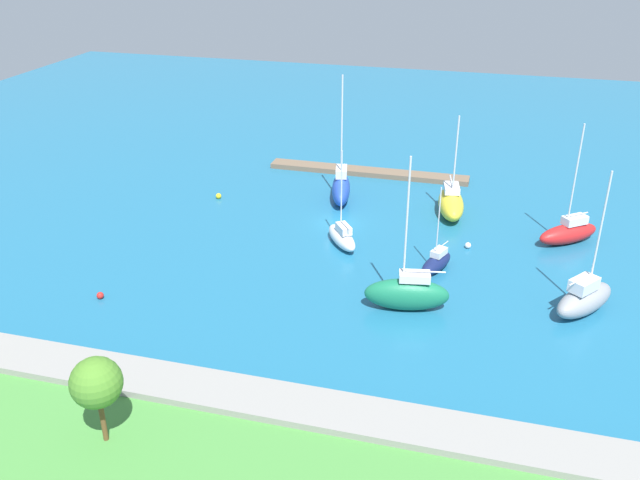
{
  "coord_description": "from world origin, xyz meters",
  "views": [
    {
      "loc": [
        -15.35,
        64.11,
        30.18
      ],
      "look_at": [
        0.0,
        7.34,
        1.5
      ],
      "focal_mm": 38.11,
      "sensor_mm": 36.0,
      "label": 1
    }
  ],
  "objects": [
    {
      "name": "shoreline_park",
      "position": [
        0.0,
        36.51,
        0.55
      ],
      "size": [
        48.36,
        11.2,
        1.1
      ],
      "primitive_type": "cube",
      "color": "#478C3D",
      "rests_on": "ground"
    },
    {
      "name": "breakwater",
      "position": [
        0.0,
        30.99,
        0.8
      ],
      "size": [
        59.64,
        3.76,
        1.59
      ],
      "primitive_type": "cube",
      "color": "gray",
      "rests_on": "ground"
    },
    {
      "name": "mooring_buoy_red",
      "position": [
        16.08,
        20.44,
        0.3
      ],
      "size": [
        0.61,
        0.61,
        0.61
      ],
      "primitive_type": "sphere",
      "color": "red",
      "rests_on": "water"
    },
    {
      "name": "sailboat_navy_by_breakwater",
      "position": [
        -11.27,
        7.69,
        0.82
      ],
      "size": [
        3.25,
        5.01,
        8.36
      ],
      "rotation": [
        0.0,
        0.0,
        1.19
      ],
      "color": "#141E4C",
      "rests_on": "water"
    },
    {
      "name": "sailboat_yellow_far_south",
      "position": [
        -11.33,
        -5.54,
        1.39
      ],
      "size": [
        3.93,
        7.95,
        11.22
      ],
      "rotation": [
        0.0,
        0.0,
        1.74
      ],
      "color": "yellow",
      "rests_on": "water"
    },
    {
      "name": "sailboat_white_lone_north",
      "position": [
        -1.63,
        4.98,
        0.98
      ],
      "size": [
        4.65,
        5.58,
        9.82
      ],
      "rotation": [
        0.0,
        0.0,
        5.33
      ],
      "color": "white",
      "rests_on": "water"
    },
    {
      "name": "sailboat_red_far_north",
      "position": [
        -23.37,
        -1.57,
        1.17
      ],
      "size": [
        6.72,
        5.87,
        12.35
      ],
      "rotation": [
        0.0,
        0.0,
        0.66
      ],
      "color": "red",
      "rests_on": "water"
    },
    {
      "name": "water",
      "position": [
        0.0,
        0.0,
        0.0
      ],
      "size": [
        160.0,
        160.0,
        0.0
      ],
      "primitive_type": "plane",
      "color": "#1E668C",
      "rests_on": "ground"
    },
    {
      "name": "pier_dock",
      "position": [
        -0.08,
        -15.6,
        0.31
      ],
      "size": [
        25.21,
        2.35,
        0.62
      ],
      "primitive_type": "cube",
      "color": "brown",
      "rests_on": "ground"
    },
    {
      "name": "mooring_buoy_yellow",
      "position": [
        15.03,
        -3.18,
        0.32
      ],
      "size": [
        0.64,
        0.64,
        0.64
      ],
      "primitive_type": "sphere",
      "color": "yellow",
      "rests_on": "water"
    },
    {
      "name": "mooring_buoy_white",
      "position": [
        -13.82,
        2.33,
        0.3
      ],
      "size": [
        0.61,
        0.61,
        0.61
      ],
      "primitive_type": "sphere",
      "color": "white",
      "rests_on": "water"
    },
    {
      "name": "sailboat_blue_along_channel",
      "position": [
        1.18,
        -6.25,
        1.62
      ],
      "size": [
        3.56,
        7.58,
        14.54
      ],
      "rotation": [
        0.0,
        0.0,
        1.78
      ],
      "color": "#2347B2",
      "rests_on": "water"
    },
    {
      "name": "sailboat_green_center_basin",
      "position": [
        -9.62,
        15.2,
        1.52
      ],
      "size": [
        7.34,
        3.5,
        13.45
      ],
      "rotation": [
        0.0,
        0.0,
        0.18
      ],
      "color": "#19724C",
      "rests_on": "water"
    },
    {
      "name": "park_tree_center",
      "position": [
        5.57,
        36.75,
        5.36
      ],
      "size": [
        3.1,
        3.1,
        5.84
      ],
      "color": "brown",
      "rests_on": "shoreline_park"
    },
    {
      "name": "sailboat_gray_lone_south",
      "position": [
        -23.84,
        11.94,
        1.35
      ],
      "size": [
        6.05,
        6.89,
        12.4
      ],
      "rotation": [
        0.0,
        0.0,
        4.06
      ],
      "color": "gray",
      "rests_on": "water"
    }
  ]
}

